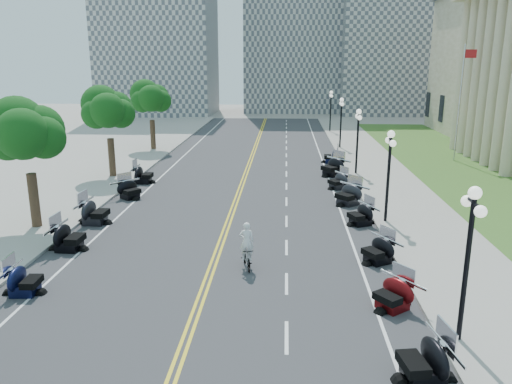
{
  "coord_description": "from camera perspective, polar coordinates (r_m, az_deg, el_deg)",
  "views": [
    {
      "loc": [
        3.06,
        -22.35,
        8.61
      ],
      "look_at": [
        1.58,
        2.72,
        2.0
      ],
      "focal_mm": 35.0,
      "sensor_mm": 36.0,
      "label": 1
    }
  ],
  "objects": [
    {
      "name": "motorcycle_n_5",
      "position": [
        22.63,
        13.77,
        -6.36
      ],
      "size": [
        2.45,
        2.45,
        1.25
      ],
      "primitive_type": null,
      "rotation": [
        0.0,
        0.0,
        -1.03
      ],
      "color": "black",
      "rests_on": "road"
    },
    {
      "name": "lane_dash_18",
      "position": [
        70.88,
        3.49,
        7.76
      ],
      "size": [
        0.12,
        2.0,
        0.0
      ],
      "primitive_type": "cube",
      "color": "white",
      "rests_on": "road"
    },
    {
      "name": "motorcycle_s_8",
      "position": [
        37.06,
        -12.79,
        2.06
      ],
      "size": [
        2.01,
        2.01,
        1.41
      ],
      "primitive_type": null,
      "rotation": [
        0.0,
        0.0,
        1.57
      ],
      "color": "black",
      "rests_on": "road"
    },
    {
      "name": "cyclist_rider",
      "position": [
        21.0,
        -1.09,
        -4.12
      ],
      "size": [
        0.63,
        0.41,
        1.72
      ],
      "primitive_type": "imported",
      "rotation": [
        0.0,
        0.0,
        3.14
      ],
      "color": "silver",
      "rests_on": "bicycle"
    },
    {
      "name": "edge_line_south",
      "position": [
        34.79,
        -12.52,
        0.08
      ],
      "size": [
        0.12,
        90.0,
        0.0
      ],
      "primitive_type": "cube",
      "color": "white",
      "rests_on": "road"
    },
    {
      "name": "motorcycle_n_3",
      "position": [
        15.17,
        18.68,
        -17.61
      ],
      "size": [
        2.27,
        2.27,
        1.38
      ],
      "primitive_type": null,
      "rotation": [
        0.0,
        0.0,
        -1.4
      ],
      "color": "black",
      "rests_on": "road"
    },
    {
      "name": "lane_dash_9",
      "position": [
        35.41,
        3.5,
        0.67
      ],
      "size": [
        0.12,
        2.0,
        0.0
      ],
      "primitive_type": "cube",
      "color": "white",
      "rests_on": "road"
    },
    {
      "name": "edge_line_north",
      "position": [
        33.64,
        8.95,
        -0.24
      ],
      "size": [
        0.12,
        90.0,
        0.0
      ],
      "primitive_type": "cube",
      "color": "white",
      "rests_on": "road"
    },
    {
      "name": "lane_dash_17",
      "position": [
        66.91,
        3.49,
        7.34
      ],
      "size": [
        0.12,
        2.0,
        0.0
      ],
      "primitive_type": "cube",
      "color": "white",
      "rests_on": "road"
    },
    {
      "name": "motorcycle_n_7",
      "position": [
        31.18,
        10.51,
        -0.17
      ],
      "size": [
        2.89,
        2.89,
        1.44
      ],
      "primitive_type": null,
      "rotation": [
        0.0,
        0.0,
        -0.85
      ],
      "color": "black",
      "rests_on": "road"
    },
    {
      "name": "distant_block_c",
      "position": [
        89.42,
        16.22,
        15.73
      ],
      "size": [
        20.0,
        14.0,
        22.0
      ],
      "primitive_type": "cube",
      "color": "gray",
      "rests_on": "ground"
    },
    {
      "name": "motorcycle_n_10",
      "position": [
        43.96,
        8.59,
        4.18
      ],
      "size": [
        2.05,
        2.05,
        1.34
      ],
      "primitive_type": null,
      "rotation": [
        0.0,
        0.0,
        -1.64
      ],
      "color": "black",
      "rests_on": "road"
    },
    {
      "name": "lawn",
      "position": [
        43.71,
        22.61,
        2.31
      ],
      "size": [
        9.0,
        60.0,
        0.1
      ],
      "primitive_type": "cube",
      "color": "#356023",
      "rests_on": "ground"
    },
    {
      "name": "motorcycle_n_6",
      "position": [
        27.53,
        11.87,
        -2.42
      ],
      "size": [
        2.4,
        2.4,
        1.27
      ],
      "primitive_type": null,
      "rotation": [
        0.0,
        0.0,
        -1.15
      ],
      "color": "black",
      "rests_on": "road"
    },
    {
      "name": "tree_3",
      "position": [
        38.82,
        -16.49,
        8.45
      ],
      "size": [
        4.8,
        4.8,
        9.2
      ],
      "primitive_type": null,
      "color": "#235619",
      "rests_on": "sidewalk_south"
    },
    {
      "name": "lane_dash_6",
      "position": [
        23.95,
        3.5,
        -6.32
      ],
      "size": [
        0.12,
        2.0,
        0.0
      ],
      "primitive_type": "cube",
      "color": "white",
      "rests_on": "road"
    },
    {
      "name": "motorcycle_s_5",
      "position": [
        24.96,
        -20.66,
        -4.71
      ],
      "size": [
        2.09,
        2.09,
        1.41
      ],
      "primitive_type": null,
      "rotation": [
        0.0,
        0.0,
        1.53
      ],
      "color": "black",
      "rests_on": "road"
    },
    {
      "name": "lane_dash_8",
      "position": [
        31.55,
        3.5,
        -1.1
      ],
      "size": [
        0.12,
        2.0,
        0.0
      ],
      "primitive_type": "cube",
      "color": "white",
      "rests_on": "road"
    },
    {
      "name": "lane_dash_10",
      "position": [
        39.31,
        3.49,
        2.09
      ],
      "size": [
        0.12,
        2.0,
        0.0
      ],
      "primitive_type": "cube",
      "color": "white",
      "rests_on": "road"
    },
    {
      "name": "road",
      "position": [
        33.62,
        -1.96,
        -0.09
      ],
      "size": [
        16.0,
        90.0,
        0.01
      ],
      "primitive_type": "cube",
      "color": "#333335",
      "rests_on": "ground"
    },
    {
      "name": "centerline_yellow_b",
      "position": [
        33.61,
        -1.76,
        -0.08
      ],
      "size": [
        0.12,
        90.0,
        0.0
      ],
      "primitive_type": "cube",
      "color": "yellow",
      "rests_on": "road"
    },
    {
      "name": "street_lamp_5",
      "position": [
        62.89,
        8.52,
        9.11
      ],
      "size": [
        0.5,
        1.2,
        4.9
      ],
      "primitive_type": null,
      "color": "black",
      "rests_on": "sidewalk_north"
    },
    {
      "name": "bicycle",
      "position": [
        21.47,
        -1.08,
        -7.51
      ],
      "size": [
        0.84,
        1.66,
        0.96
      ],
      "primitive_type": "imported",
      "rotation": [
        0.0,
        0.0,
        0.26
      ],
      "color": "#A51414",
      "rests_on": "road"
    },
    {
      "name": "motorcycle_s_4",
      "position": [
        21.1,
        -25.0,
        -8.98
      ],
      "size": [
        1.86,
        1.86,
        1.24
      ],
      "primitive_type": null,
      "rotation": [
        0.0,
        0.0,
        1.62
      ],
      "color": "black",
      "rests_on": "road"
    },
    {
      "name": "distant_block_b",
      "position": [
        90.58,
        4.18,
        18.76
      ],
      "size": [
        16.0,
        12.0,
        30.0
      ],
      "primitive_type": "cube",
      "color": "gray",
      "rests_on": "ground"
    },
    {
      "name": "lane_dash_19",
      "position": [
        74.85,
        3.49,
        8.13
      ],
      "size": [
        0.12,
        2.0,
        0.0
      ],
      "primitive_type": "cube",
      "color": "white",
      "rests_on": "road"
    },
    {
      "name": "street_lamp_3",
      "position": [
        39.22,
        11.51,
        5.64
      ],
      "size": [
        0.5,
        1.2,
        4.9
      ],
      "primitive_type": null,
      "color": "black",
      "rests_on": "sidewalk_north"
    },
    {
      "name": "distant_block_a",
      "position": [
        87.05,
        -11.15,
        17.38
      ],
      "size": [
        18.0,
        14.0,
        26.0
      ],
      "primitive_type": "cube",
      "color": "gray",
      "rests_on": "ground"
    },
    {
      "name": "tree_4",
      "position": [
        50.23,
        -11.89,
        10.03
      ],
      "size": [
        4.8,
        4.8,
        9.2
      ],
      "primitive_type": null,
      "color": "#235619",
      "rests_on": "sidewalk_south"
    },
    {
      "name": "lane_dash_5",
      "position": [
        20.27,
        3.51,
        -10.39
      ],
      "size": [
        0.12,
        2.0,
        0.0
      ],
      "primitive_type": "cube",
      "color": "white",
      "rests_on": "road"
    },
    {
      "name": "tree_2",
      "position": [
        27.9,
        -24.7,
        5.45
      ],
      "size": [
        4.8,
        4.8,
        9.2
      ],
      "primitive_type": null,
      "color": "#235619",
      "rests_on": "sidewalk_south"
    },
    {
      "name": "sidewalk_south",
      "position": [
        36.1,
        -18.8,
        0.27
      ],
      "size": [
        5.0,
        90.0,
        0.15
      ],
      "primitive_type": "cube",
      "color": "#9E9991",
      "rests_on": "ground"
    },
    {
      "name": "motorcycle_n_8",
      "position": [
        35.0,
        9.36,
        1.35
      ],
      "size": [
        2.41,
        2.41,
        1.24
      ],
      "primitive_type": null,
      "rotation": [
        0.0,
        0.0,
        -1.05
      ],
      "color": "black",
      "rests_on": "road"
    },
    {
      "name": "flagpole",
      "position": [
        46.94,
        22.22,
        9.27
      ],
      "size": [
        1.1,
        0.2,
        10.0
      ],
      "primitive_type": null,
      "color": "silver",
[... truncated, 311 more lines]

